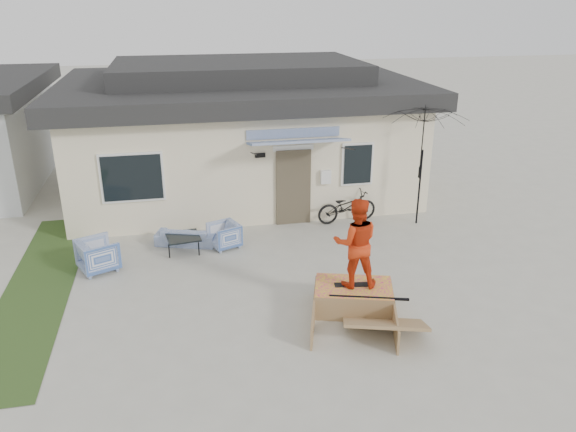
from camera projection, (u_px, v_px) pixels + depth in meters
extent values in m
plane|color=#A8A597|center=(291.00, 309.00, 11.33)|extent=(90.00, 90.00, 0.00)
cube|color=#27401A|center=(39.00, 287.00, 12.17)|extent=(1.40, 8.00, 0.01)
cube|color=beige|center=(240.00, 142.00, 18.06)|extent=(10.00, 7.00, 3.00)
cube|color=black|center=(238.00, 87.00, 17.42)|extent=(10.80, 7.80, 0.50)
cube|color=black|center=(238.00, 69.00, 17.22)|extent=(7.50, 4.50, 0.60)
cube|color=brown|center=(293.00, 187.00, 15.19)|extent=(0.95, 0.08, 2.10)
cube|color=white|center=(132.00, 178.00, 14.21)|extent=(1.60, 0.06, 1.30)
cube|color=white|center=(357.00, 164.00, 15.34)|extent=(0.90, 0.06, 1.20)
cube|color=#2F529A|center=(298.00, 142.00, 14.21)|extent=(2.50, 1.09, 0.29)
imported|color=#2F529A|center=(186.00, 233.00, 14.18)|extent=(1.58, 0.89, 0.59)
imported|color=#2F529A|center=(98.00, 253.00, 12.78)|extent=(1.03, 1.06, 0.84)
imported|color=#2F529A|center=(224.00, 234.00, 13.98)|extent=(0.85, 0.87, 0.71)
cube|color=black|center=(184.00, 243.00, 13.84)|extent=(0.89, 0.89, 0.39)
imported|color=black|center=(347.00, 203.00, 15.48)|extent=(1.78, 0.79, 1.10)
cylinder|color=black|center=(419.00, 187.00, 15.20)|extent=(0.05, 0.05, 2.10)
imported|color=black|center=(422.00, 163.00, 14.94)|extent=(2.32, 2.16, 0.90)
cube|color=black|center=(354.00, 284.00, 11.18)|extent=(0.80, 0.31, 0.05)
imported|color=red|center=(356.00, 242.00, 10.83)|extent=(1.00, 0.84, 1.83)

